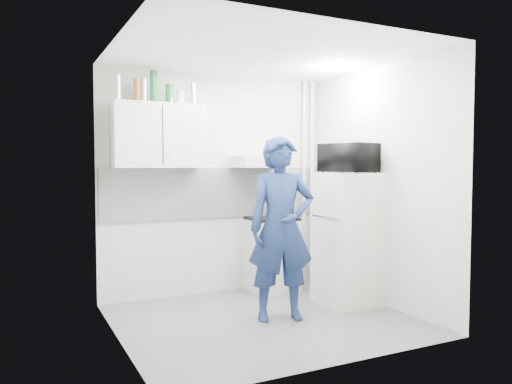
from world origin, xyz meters
name	(u,v)px	position (x,y,z in m)	size (l,w,h in m)	color
floor	(264,320)	(0.00, 0.00, 0.00)	(2.80, 2.80, 0.00)	#606060
ceiling	(264,53)	(0.00, 0.00, 2.60)	(2.80, 2.80, 0.00)	white
wall_back	(216,184)	(0.00, 1.25, 1.30)	(2.80, 2.80, 0.00)	beige
wall_left	(118,192)	(-1.40, 0.00, 1.30)	(2.60, 2.60, 0.00)	beige
wall_right	(377,186)	(1.40, 0.00, 1.30)	(2.60, 2.60, 0.00)	beige
person	(281,228)	(0.17, -0.05, 0.90)	(0.66, 0.43, 1.81)	navy
stove	(271,255)	(0.61, 1.00, 0.43)	(0.54, 0.54, 0.87)	beige
fridge	(348,239)	(1.10, 0.12, 0.72)	(0.60, 0.60, 1.44)	silver
stove_top	(271,219)	(0.61, 1.00, 0.88)	(0.52, 0.52, 0.03)	black
saucepan	(277,213)	(0.69, 0.99, 0.95)	(0.20, 0.20, 0.11)	silver
microwave	(349,158)	(1.10, 0.12, 1.60)	(0.39, 0.58, 0.32)	black
bottle_a	(118,88)	(-1.18, 1.07, 2.34)	(0.07, 0.07, 0.28)	silver
bottle_b	(137,91)	(-0.98, 1.07, 2.33)	(0.07, 0.07, 0.25)	brown
bottle_c	(144,91)	(-0.90, 1.07, 2.33)	(0.06, 0.06, 0.25)	silver
bottle_d	(154,87)	(-0.80, 1.07, 2.38)	(0.08, 0.08, 0.35)	#144C1E
canister_a	(169,94)	(-0.62, 1.07, 2.31)	(0.09, 0.09, 0.21)	#144C1E
canister_b	(180,97)	(-0.50, 1.07, 2.28)	(0.09, 0.09, 0.16)	#B2B7BC
bottle_e	(193,94)	(-0.35, 1.07, 2.33)	(0.06, 0.06, 0.25)	silver
upper_cabinet	(158,136)	(-0.75, 1.07, 1.85)	(1.00, 0.35, 0.70)	silver
range_hood	(259,162)	(0.45, 1.00, 1.57)	(0.60, 0.50, 0.14)	beige
backsplash	(217,193)	(0.00, 1.24, 1.20)	(2.74, 0.03, 0.60)	white
pipe_a	(312,183)	(1.30, 1.17, 1.30)	(0.05, 0.05, 2.60)	beige
pipe_b	(304,183)	(1.18, 1.17, 1.30)	(0.04, 0.04, 2.60)	beige
ceiling_spot_fixture	(338,69)	(1.00, 0.20, 2.57)	(0.10, 0.10, 0.02)	white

